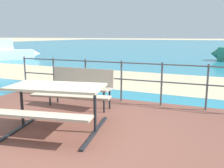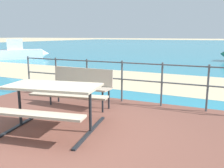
{
  "view_description": "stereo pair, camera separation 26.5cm",
  "coord_description": "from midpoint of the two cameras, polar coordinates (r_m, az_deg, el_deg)",
  "views": [
    {
      "loc": [
        2.06,
        -3.28,
        1.67
      ],
      "look_at": [
        -0.11,
        2.05,
        0.55
      ],
      "focal_mm": 40.24,
      "sensor_mm": 36.0,
      "label": 1
    },
    {
      "loc": [
        2.31,
        -3.17,
        1.67
      ],
      "look_at": [
        -0.11,
        2.05,
        0.55
      ],
      "focal_mm": 40.24,
      "sensor_mm": 36.0,
      "label": 2
    }
  ],
  "objects": [
    {
      "name": "ground_plane",
      "position": [
        4.24,
        -8.71,
        -12.3
      ],
      "size": [
        240.0,
        240.0,
        0.0
      ],
      "primitive_type": "plane",
      "color": "beige"
    },
    {
      "name": "beach_strip",
      "position": [
        9.35,
        10.91,
        0.6
      ],
      "size": [
        54.12,
        6.35,
        0.01
      ],
      "primitive_type": "cube",
      "rotation": [
        0.0,
        0.0,
        -0.05
      ],
      "color": "beige",
      "rests_on": "ground"
    },
    {
      "name": "patio_paving",
      "position": [
        4.23,
        -8.73,
        -11.93
      ],
      "size": [
        6.4,
        5.2,
        0.06
      ],
      "primitive_type": "cube",
      "color": "brown",
      "rests_on": "ground"
    },
    {
      "name": "railing_fence",
      "position": [
        6.11,
        3.53,
        1.73
      ],
      "size": [
        5.94,
        0.04,
        1.01
      ],
      "color": "#4C5156",
      "rests_on": "patio_paving"
    },
    {
      "name": "sea_water",
      "position": [
        43.31,
        22.15,
        8.07
      ],
      "size": [
        90.0,
        90.0,
        0.01
      ],
      "primitive_type": "cube",
      "color": "teal",
      "rests_on": "ground"
    },
    {
      "name": "boat_mid",
      "position": [
        18.84,
        -19.81,
        6.74
      ],
      "size": [
        3.09,
        3.25,
        1.4
      ],
      "rotation": [
        0.0,
        0.0,
        0.83
      ],
      "color": "silver",
      "rests_on": "sea_water"
    },
    {
      "name": "park_bench",
      "position": [
        5.74,
        -5.9,
        0.26
      ],
      "size": [
        1.54,
        0.42,
        0.87
      ],
      "rotation": [
        0.0,
        0.0,
        -0.01
      ],
      "color": "tan",
      "rests_on": "patio_paving"
    },
    {
      "name": "picnic_table",
      "position": [
        4.38,
        -11.56,
        -2.57
      ],
      "size": [
        1.81,
        1.72,
        0.78
      ],
      "rotation": [
        0.0,
        0.0,
        0.18
      ],
      "color": "#BCAD93",
      "rests_on": "patio_paving"
    }
  ]
}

